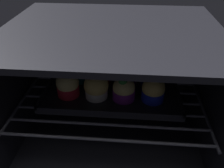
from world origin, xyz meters
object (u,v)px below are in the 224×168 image
Objects in this scene: muffin_row0_col0 at (68,85)px; muffin_row1_col3 at (151,75)px; muffin_row1_col2 at (126,74)px; muffin_row0_col3 at (153,90)px; muffin_row1_col0 at (76,72)px; muffin_row0_col1 at (96,87)px; baking_tray at (112,90)px; muffin_row1_col1 at (101,72)px; muffin_row0_col2 at (124,89)px.

muffin_row0_col0 reaches higher than muffin_row1_col3.
muffin_row0_col3 is at bearing -46.63° from muffin_row1_col2.
muffin_row1_col3 is at bearing 91.05° from muffin_row0_col3.
muffin_row0_col3 reaches higher than muffin_row1_col0.
muffin_row0_col0 is at bearing -95.23° from muffin_row1_col0.
muffin_row0_col1 is at bearing -153.23° from muffin_row1_col3.
muffin_row1_col0 is at bearing 84.77° from muffin_row0_col0.
baking_tray is 5.48× the size of muffin_row1_col3.
muffin_row0_col1 is at bearing -135.16° from muffin_row1_col2.
muffin_row1_col1 is at bearing 179.75° from muffin_row1_col2.
muffin_row0_col2 reaches higher than muffin_row0_col1.
muffin_row1_col0 is at bearing 179.74° from muffin_row1_col3.
muffin_row0_col1 reaches higher than muffin_row1_col3.
muffin_row1_col2 is (17.06, 8.22, -0.25)cm from muffin_row0_col0.
muffin_row1_col0 is at bearing 160.77° from muffin_row0_col3.
muffin_row0_col2 reaches higher than muffin_row1_col3.
muffin_row0_col1 is at bearing -92.64° from muffin_row1_col1.
muffin_row0_col0 is (-12.85, -4.06, 4.09)cm from baking_tray.
muffin_row0_col0 is 1.03× the size of muffin_row0_col1.
muffin_row1_col0 is (0.75, 8.17, -0.42)cm from muffin_row0_col0.
baking_tray is at bearing 160.32° from muffin_row0_col3.
muffin_row1_col3 is (24.99, 8.06, -0.32)cm from muffin_row0_col0.
muffin_row1_col2 is (16.31, 0.05, 0.17)cm from muffin_row1_col0.
muffin_row0_col0 is 1.06× the size of muffin_row1_col2.
muffin_row1_col1 is (-3.89, 4.20, 4.06)cm from baking_tray.
muffin_row1_col2 is at bearing -0.25° from muffin_row1_col1.
muffin_row1_col1 is 8.10cm from muffin_row1_col2.
muffin_row0_col2 is at bearing -28.67° from muffin_row1_col0.
muffin_row0_col3 is 8.40cm from muffin_row1_col3.
muffin_row1_col1 is 16.03cm from muffin_row1_col3.
muffin_row1_col2 is at bearing 44.84° from muffin_row0_col1.
muffin_row0_col1 is at bearing 179.60° from muffin_row0_col3.
muffin_row1_col1 is (8.96, 8.26, -0.03)cm from muffin_row0_col0.
muffin_row0_col2 is at bearing -50.29° from baking_tray.
muffin_row1_col0 is at bearing 161.23° from baking_tray.
muffin_row1_col3 is at bearing 18.24° from baking_tray.
muffin_row0_col0 is at bearing 178.21° from muffin_row0_col2.
muffin_row0_col2 is 11.68cm from muffin_row1_col1.
muffin_row1_col1 is at bearing 42.66° from muffin_row0_col0.
muffin_row0_col0 is 18.94cm from muffin_row1_col2.
muffin_row0_col3 is 1.00× the size of muffin_row1_col2.
muffin_row0_col1 is 11.97cm from muffin_row1_col2.
muffin_row0_col1 is (-4.28, -4.28, 3.93)cm from baking_tray.
muffin_row0_col2 is 18.13cm from muffin_row1_col0.
baking_tray is 5.52× the size of muffin_row0_col3.
muffin_row0_col2 is at bearing -134.17° from muffin_row1_col3.
muffin_row0_col3 and muffin_row1_col3 have the same top height.
muffin_row1_col0 is (-12.10, 4.11, 3.67)cm from baking_tray.
muffin_row0_col1 is 1.02× the size of muffin_row1_col3.
muffin_row1_col1 is at bearing 132.81° from baking_tray.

